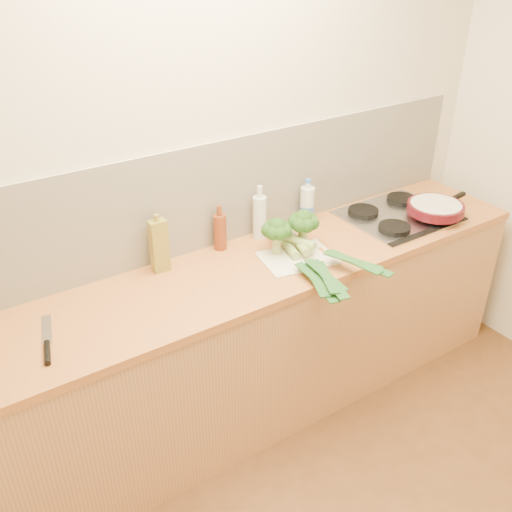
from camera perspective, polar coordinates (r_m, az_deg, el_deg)
The scene contains 15 objects.
room_shell at distance 2.80m, azimuth -4.47°, elevation 5.98°, with size 3.50×3.50×3.50m.
counter at distance 2.97m, azimuth -1.13°, elevation -8.75°, with size 3.20×0.62×0.90m.
gas_hob at distance 3.29m, azimuth 14.06°, elevation 4.01°, with size 0.58×0.50×0.04m.
chopping_board at distance 2.79m, azimuth 4.18°, elevation -0.21°, with size 0.35×0.26×0.01m, color white.
broccoli_left at distance 2.76m, azimuth 2.10°, elevation 2.62°, with size 0.15×0.15×0.19m.
broccoli_right at distance 2.82m, azimuth 4.76°, elevation 3.39°, with size 0.16×0.16×0.20m.
leek_front at distance 2.76m, azimuth 4.05°, elevation 0.02°, with size 0.22×0.68×0.04m.
leek_mid at distance 2.75m, azimuth 5.09°, elevation 0.34°, with size 0.23×0.67×0.04m.
leek_back at distance 2.77m, azimuth 5.81°, elevation 0.94°, with size 0.25×0.67×0.04m.
chefs_knife at distance 2.36m, azimuth -20.16°, elevation -8.51°, with size 0.11×0.33×0.02m.
skillet at distance 3.31m, azimuth 17.54°, elevation 4.64°, with size 0.45×0.31×0.05m.
oil_tin at distance 2.67m, azimuth -9.66°, elevation 1.03°, with size 0.08×0.05×0.29m.
glass_bottle at distance 2.93m, azimuth 0.36°, elevation 3.97°, with size 0.07×0.07×0.29m.
amber_bottle at distance 2.84m, azimuth -3.61°, elevation 2.50°, with size 0.06×0.06×0.24m.
water_bottle at distance 3.10m, azimuth 5.12°, elevation 4.96°, with size 0.08×0.08×0.24m.
Camera 1 is at (-1.22, -0.76, 2.31)m, focal length 40.00 mm.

